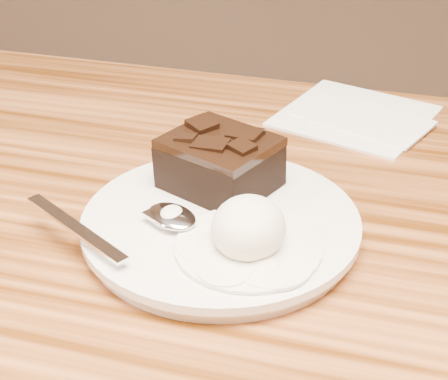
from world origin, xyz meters
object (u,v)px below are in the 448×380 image
(plate, at_px, (221,227))
(ice_cream_scoop, at_px, (249,228))
(napkin, at_px, (355,115))
(brownie, at_px, (220,166))
(spoon, at_px, (172,218))

(plate, height_order, ice_cream_scoop, ice_cream_scoop)
(plate, relative_size, napkin, 1.51)
(napkin, bearing_deg, brownie, -113.12)
(plate, bearing_deg, napkin, 73.61)
(brownie, distance_m, spoon, 0.07)
(plate, height_order, spoon, spoon)
(ice_cream_scoop, height_order, spoon, ice_cream_scoop)
(spoon, relative_size, napkin, 1.22)
(ice_cream_scoop, relative_size, spoon, 0.33)
(plate, distance_m, spoon, 0.04)
(brownie, distance_m, napkin, 0.24)
(brownie, distance_m, ice_cream_scoop, 0.10)
(ice_cream_scoop, distance_m, spoon, 0.07)
(brownie, height_order, spoon, brownie)
(napkin, bearing_deg, spoon, -111.63)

